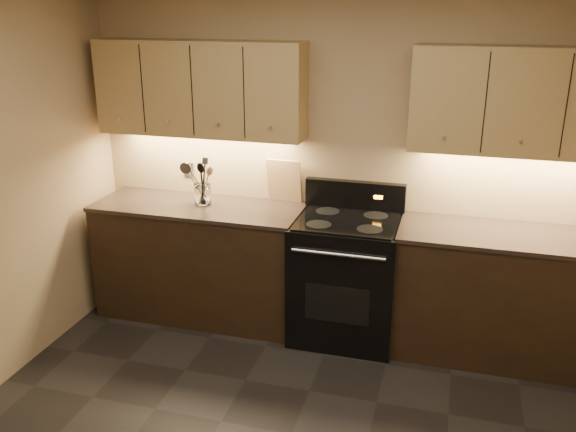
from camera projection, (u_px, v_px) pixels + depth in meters
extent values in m
cube|color=tan|center=(347.00, 159.00, 4.57)|extent=(4.00, 0.04, 2.60)
cube|color=black|center=(201.00, 262.00, 4.87)|extent=(1.60, 0.60, 0.90)
cube|color=#3D3027|center=(198.00, 207.00, 4.71)|extent=(1.62, 0.62, 0.03)
cube|color=black|center=(500.00, 297.00, 4.28)|extent=(1.44, 0.60, 0.90)
cube|color=#3D3027|center=(508.00, 236.00, 4.13)|extent=(1.46, 0.62, 0.03)
cube|color=black|center=(346.00, 279.00, 4.54)|extent=(0.76, 0.65, 0.92)
cube|color=black|center=(348.00, 221.00, 4.38)|extent=(0.70, 0.60, 0.01)
cube|color=black|center=(355.00, 195.00, 4.61)|extent=(0.76, 0.07, 0.22)
cube|color=orange|center=(378.00, 197.00, 4.53)|extent=(0.06, 0.00, 0.03)
cylinder|color=silver|center=(338.00, 254.00, 4.12)|extent=(0.65, 0.02, 0.02)
cube|color=black|center=(337.00, 305.00, 4.26)|extent=(0.46, 0.00, 0.28)
cylinder|color=black|center=(319.00, 224.00, 4.29)|extent=(0.18, 0.18, 0.00)
cylinder|color=black|center=(370.00, 229.00, 4.20)|extent=(0.18, 0.18, 0.00)
cylinder|color=black|center=(328.00, 211.00, 4.56)|extent=(0.18, 0.18, 0.00)
cylinder|color=black|center=(376.00, 215.00, 4.47)|extent=(0.18, 0.18, 0.00)
cube|color=tan|center=(200.00, 89.00, 4.55)|extent=(1.60, 0.30, 0.70)
cube|color=tan|center=(523.00, 101.00, 3.97)|extent=(1.44, 0.30, 0.70)
cube|color=#B2B5BA|center=(189.00, 170.00, 4.96)|extent=(0.08, 0.01, 0.12)
cylinder|color=white|center=(203.00, 194.00, 4.71)|extent=(0.13, 0.13, 0.16)
cylinder|color=white|center=(203.00, 203.00, 4.73)|extent=(0.13, 0.13, 0.02)
cube|color=tan|center=(284.00, 181.00, 4.73)|extent=(0.28, 0.09, 0.34)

